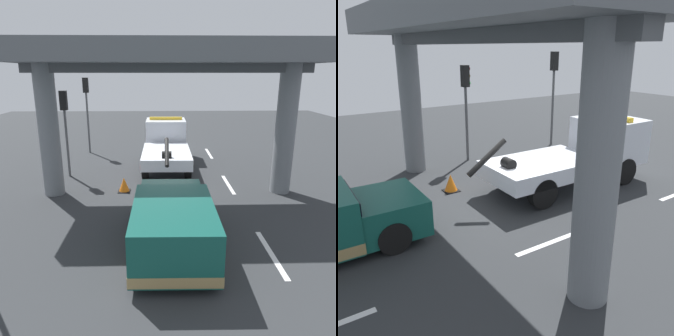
{
  "view_description": "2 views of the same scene",
  "coord_description": "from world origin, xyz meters",
  "views": [
    {
      "loc": [
        -14.19,
        0.38,
        5.0
      ],
      "look_at": [
        -1.97,
        0.04,
        1.4
      ],
      "focal_mm": 34.79,
      "sensor_mm": 36.0,
      "label": 1
    },
    {
      "loc": [
        -5.82,
        -9.03,
        4.9
      ],
      "look_at": [
        0.7,
        0.58,
        0.96
      ],
      "focal_mm": 38.25,
      "sensor_mm": 36.0,
      "label": 2
    }
  ],
  "objects": [
    {
      "name": "overpass_structure",
      "position": [
        -0.96,
        0.0,
        5.22
      ],
      "size": [
        3.6,
        11.72,
        6.17
      ],
      "color": "slate",
      "rests_on": "ground"
    },
    {
      "name": "traffic_cone_orange",
      "position": [
        -0.78,
        1.92,
        0.29
      ],
      "size": [
        0.52,
        0.52,
        0.62
      ],
      "color": "orange",
      "rests_on": "ground"
    },
    {
      "name": "lane_stripe_mid",
      "position": [
        0.0,
        -2.81,
        0.0
      ],
      "size": [
        2.6,
        0.16,
        0.01
      ],
      "primitive_type": "cube",
      "color": "silver",
      "rests_on": "ground"
    },
    {
      "name": "ground_plane",
      "position": [
        0.0,
        0.0,
        -0.05
      ],
      "size": [
        60.0,
        40.0,
        0.1
      ],
      "primitive_type": "cube",
      "color": "#2D3033"
    },
    {
      "name": "tow_truck_white",
      "position": [
        3.74,
        -0.01,
        1.2
      ],
      "size": [
        7.27,
        2.49,
        2.46
      ],
      "color": "silver",
      "rests_on": "ground"
    },
    {
      "name": "traffic_light_mid",
      "position": [
        6.52,
        4.87,
        3.4
      ],
      "size": [
        0.39,
        0.32,
        4.69
      ],
      "color": "#515456",
      "rests_on": "ground"
    },
    {
      "name": "traffic_light_far",
      "position": [
        1.52,
        4.87,
        3.05
      ],
      "size": [
        0.39,
        0.32,
        4.18
      ],
      "color": "#515456",
      "rests_on": "ground"
    }
  ]
}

